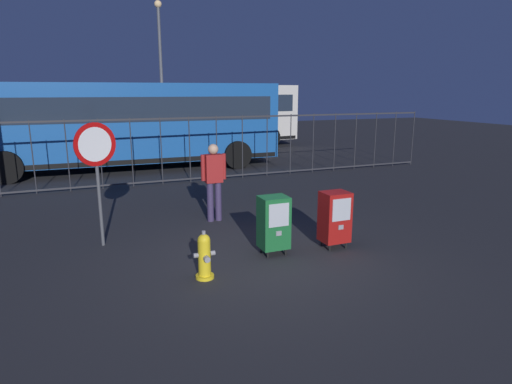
% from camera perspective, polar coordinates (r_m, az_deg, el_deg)
% --- Properties ---
extents(ground_plane, '(60.00, 60.00, 0.00)m').
position_cam_1_polar(ground_plane, '(7.32, 1.42, -9.07)').
color(ground_plane, '#262628').
extents(fire_hydrant, '(0.33, 0.31, 0.75)m').
position_cam_1_polar(fire_hydrant, '(6.64, -6.74, -8.30)').
color(fire_hydrant, yellow).
rests_on(fire_hydrant, ground_plane).
extents(newspaper_box_primary, '(0.48, 0.42, 1.02)m').
position_cam_1_polar(newspaper_box_primary, '(7.92, 10.22, -3.19)').
color(newspaper_box_primary, black).
rests_on(newspaper_box_primary, ground_plane).
extents(newspaper_box_secondary, '(0.48, 0.42, 1.02)m').
position_cam_1_polar(newspaper_box_secondary, '(7.48, 2.32, -3.96)').
color(newspaper_box_secondary, black).
rests_on(newspaper_box_secondary, ground_plane).
extents(stop_sign, '(0.71, 0.31, 2.23)m').
position_cam_1_polar(stop_sign, '(8.15, -20.08, 4.11)').
color(stop_sign, '#4C4F54').
rests_on(stop_sign, ground_plane).
extents(pedestrian, '(0.55, 0.22, 1.67)m').
position_cam_1_polar(pedestrian, '(9.35, -5.52, 1.84)').
color(pedestrian, '#382D51').
rests_on(pedestrian, ground_plane).
extents(fence_barrier, '(18.03, 0.04, 2.00)m').
position_cam_1_polar(fence_barrier, '(13.42, -10.42, 5.42)').
color(fence_barrier, '#2D2D33').
rests_on(fence_barrier, ground_plane).
extents(bus_near, '(10.56, 2.98, 3.00)m').
position_cam_1_polar(bus_near, '(16.14, -16.56, 8.83)').
color(bus_near, '#19519E').
rests_on(bus_near, ground_plane).
extents(bus_far, '(10.69, 3.57, 3.00)m').
position_cam_1_polar(bus_far, '(21.18, -8.64, 10.12)').
color(bus_far, beige).
rests_on(bus_far, ground_plane).
extents(street_light_near_left, '(0.32, 0.32, 6.54)m').
position_cam_1_polar(street_light_near_left, '(20.66, -12.28, 15.77)').
color(street_light_near_left, '#4C4F54').
rests_on(street_light_near_left, ground_plane).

